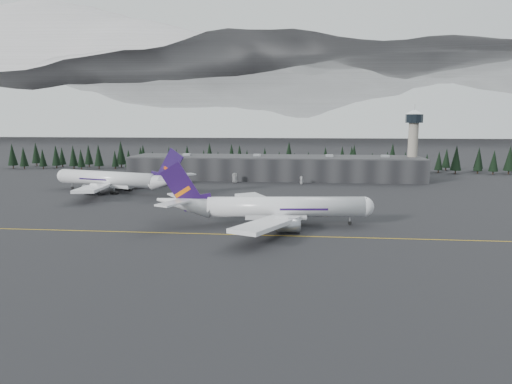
# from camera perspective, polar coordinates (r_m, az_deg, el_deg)

# --- Properties ---
(ground) EXTENTS (1400.00, 1400.00, 0.00)m
(ground) POSITION_cam_1_polar(r_m,az_deg,el_deg) (133.25, -0.87, -5.17)
(ground) COLOR black
(ground) RESTS_ON ground
(taxiline) EXTENTS (400.00, 0.40, 0.02)m
(taxiline) POSITION_cam_1_polar(r_m,az_deg,el_deg) (131.32, -0.97, -5.38)
(taxiline) COLOR gold
(taxiline) RESTS_ON ground
(terminal) EXTENTS (160.00, 30.00, 12.60)m
(terminal) POSITION_cam_1_polar(r_m,az_deg,el_deg) (255.12, 2.37, 3.09)
(terminal) COLOR black
(terminal) RESTS_ON ground
(control_tower) EXTENTS (10.00, 10.00, 37.70)m
(control_tower) POSITION_cam_1_polar(r_m,az_deg,el_deg) (263.41, 19.06, 6.52)
(control_tower) COLOR gray
(control_tower) RESTS_ON ground
(treeline) EXTENTS (360.00, 20.00, 15.00)m
(treeline) POSITION_cam_1_polar(r_m,az_deg,el_deg) (291.78, 2.80, 4.07)
(treeline) COLOR black
(treeline) RESTS_ON ground
(mountain_ridge) EXTENTS (4400.00, 900.00, 420.00)m
(mountain_ridge) POSITION_cam_1_polar(r_m,az_deg,el_deg) (1128.88, 5.04, 7.34)
(mountain_ridge) COLOR white
(mountain_ridge) RESTS_ON ground
(jet_main) EXTENTS (68.13, 62.61, 20.06)m
(jet_main) POSITION_cam_1_polar(r_m,az_deg,el_deg) (142.23, 1.35, -1.93)
(jet_main) COLOR silver
(jet_main) RESTS_ON ground
(jet_parked) EXTENTS (69.59, 63.06, 20.93)m
(jet_parked) POSITION_cam_1_polar(r_m,az_deg,el_deg) (215.50, -16.84, 1.50)
(jet_parked) COLOR silver
(jet_parked) RESTS_ON ground
(gse_vehicle_a) EXTENTS (2.50, 5.30, 1.46)m
(gse_vehicle_a) POSITION_cam_1_polar(r_m,az_deg,el_deg) (238.72, -2.66, 1.33)
(gse_vehicle_a) COLOR #BEBDBF
(gse_vehicle_a) RESTS_ON ground
(gse_vehicle_b) EXTENTS (4.34, 3.78, 1.41)m
(gse_vehicle_b) POSITION_cam_1_polar(r_m,az_deg,el_deg) (234.73, 5.74, 1.15)
(gse_vehicle_b) COLOR silver
(gse_vehicle_b) RESTS_ON ground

